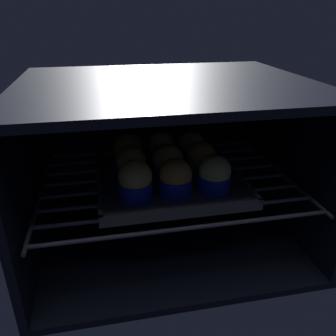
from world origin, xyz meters
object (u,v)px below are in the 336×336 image
baking_tray (168,179)px  muffin_row0_col1 (177,178)px  muffin_row1_col1 (169,163)px  muffin_row2_col0 (128,151)px  muffin_row2_col1 (161,149)px  muffin_row0_col0 (135,181)px  muffin_row1_col0 (131,165)px  muffin_row2_col2 (191,147)px  muffin_row1_col2 (201,160)px  muffin_row0_col2 (215,174)px

baking_tray → muffin_row0_col1: size_ratio=4.14×
muffin_row1_col1 → muffin_row2_col0: muffin_row2_col0 is taller
muffin_row2_col0 → muffin_row2_col1: 7.75cm
muffin_row0_col0 → muffin_row0_col1: bearing=1.4°
baking_tray → muffin_row1_col1: (0.20, -0.08, 3.80)cm
muffin_row1_col0 → muffin_row2_col0: same height
muffin_row0_col0 → muffin_row2_col2: bearing=46.0°
muffin_row1_col1 → muffin_row1_col0: bearing=-179.4°
baking_tray → muffin_row2_col1: (-0.07, 7.80, 4.06)cm
baking_tray → muffin_row1_col0: bearing=-178.8°
muffin_row2_col0 → muffin_row2_col2: (15.00, 0.40, -0.46)cm
muffin_row0_col1 → muffin_row2_col0: 17.12cm
muffin_row1_col2 → muffin_row1_col0: bearing=-179.5°
muffin_row2_col0 → muffin_row0_col1: bearing=-61.6°
baking_tray → muffin_row0_col0: size_ratio=3.88×
muffin_row0_col0 → muffin_row1_col0: (0.04, 7.64, -0.20)cm
muffin_row2_col1 → muffin_row2_col2: muffin_row2_col1 is taller
muffin_row0_col0 → muffin_row2_col2: muffin_row0_col0 is taller
muffin_row1_col0 → muffin_row2_col0: 7.62cm
baking_tray → muffin_row1_col2: (7.40, -0.03, 3.91)cm
muffin_row0_col1 → muffin_row0_col2: 7.54cm
baking_tray → muffin_row0_col2: 11.82cm
muffin_row1_col0 → muffin_row1_col2: 15.27cm
muffin_row2_col1 → muffin_row2_col2: size_ratio=1.05×
muffin_row0_col2 → muffin_row2_col0: same height
muffin_row0_col0 → muffin_row2_col1: bearing=63.3°
muffin_row2_col0 → muffin_row1_col2: bearing=-26.2°
muffin_row2_col2 → muffin_row0_col1: bearing=-114.0°
muffin_row0_col0 → muffin_row2_col2: size_ratio=1.06×
muffin_row0_col0 → muffin_row1_col2: bearing=26.9°
muffin_row1_col2 → muffin_row2_col0: (-15.21, 7.49, 0.30)cm
muffin_row0_col1 → muffin_row1_col2: bearing=47.0°
muffin_row2_col0 → muffin_row1_col0: bearing=-90.5°
muffin_row2_col0 → muffin_row2_col1: (7.74, 0.34, -0.15)cm
muffin_row2_col0 → muffin_row2_col1: size_ratio=1.02×
muffin_row2_col0 → muffin_row1_col1: bearing=-43.3°
muffin_row1_col2 → muffin_row2_col1: muffin_row2_col1 is taller
muffin_row2_col1 → muffin_row1_col1: bearing=-88.1°
muffin_row1_col0 → muffin_row1_col1: size_ratio=1.05×
baking_tray → muffin_row0_col2: bearing=-45.0°
baking_tray → muffin_row2_col0: size_ratio=3.85×
muffin_row0_col1 → muffin_row0_col2: (7.54, -0.28, 0.21)cm
baking_tray → muffin_row1_col0: (-7.87, -0.16, 4.01)cm
muffin_row0_col0 → muffin_row0_col1: (8.25, 0.20, -0.41)cm
muffin_row0_col2 → muffin_row2_col2: muffin_row0_col2 is taller
muffin_row0_col0 → muffin_row1_col1: muffin_row0_col0 is taller
muffin_row0_col0 → muffin_row1_col2: (15.31, 7.77, -0.29)cm
muffin_row0_col1 → muffin_row2_col2: same height
muffin_row0_col0 → muffin_row2_col0: size_ratio=0.99×
muffin_row2_col1 → muffin_row1_col2: bearing=-46.4°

